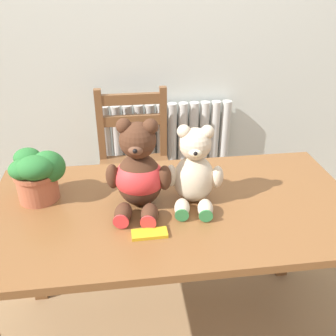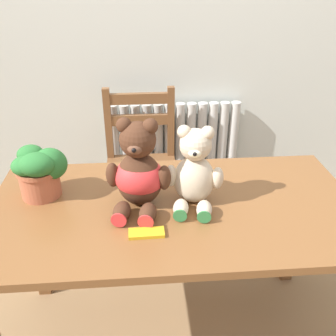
{
  "view_description": "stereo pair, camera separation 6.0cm",
  "coord_description": "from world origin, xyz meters",
  "px_view_note": "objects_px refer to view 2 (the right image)",
  "views": [
    {
      "loc": [
        -0.17,
        -0.78,
        1.51
      ],
      "look_at": [
        -0.02,
        0.38,
        0.86
      ],
      "focal_mm": 40.0,
      "sensor_mm": 36.0,
      "label": 1
    },
    {
      "loc": [
        -0.11,
        -0.79,
        1.51
      ],
      "look_at": [
        -0.02,
        0.38,
        0.86
      ],
      "focal_mm": 40.0,
      "sensor_mm": 36.0,
      "label": 2
    }
  ],
  "objects_px": {
    "potted_plant": "(40,169)",
    "chocolate_bar": "(147,233)",
    "teddy_bear_left": "(139,173)",
    "teddy_bear_right": "(194,172)",
    "wooden_chair_behind": "(141,168)"
  },
  "relations": [
    {
      "from": "teddy_bear_left",
      "to": "teddy_bear_right",
      "type": "distance_m",
      "value": 0.2
    },
    {
      "from": "chocolate_bar",
      "to": "teddy_bear_right",
      "type": "bearing_deg",
      "value": 44.67
    },
    {
      "from": "wooden_chair_behind",
      "to": "teddy_bear_right",
      "type": "relative_size",
      "value": 2.94
    },
    {
      "from": "teddy_bear_right",
      "to": "chocolate_bar",
      "type": "bearing_deg",
      "value": 54.66
    },
    {
      "from": "teddy_bear_right",
      "to": "chocolate_bar",
      "type": "height_order",
      "value": "teddy_bear_right"
    },
    {
      "from": "wooden_chair_behind",
      "to": "chocolate_bar",
      "type": "relative_size",
      "value": 7.54
    },
    {
      "from": "potted_plant",
      "to": "chocolate_bar",
      "type": "height_order",
      "value": "potted_plant"
    },
    {
      "from": "teddy_bear_right",
      "to": "wooden_chair_behind",
      "type": "bearing_deg",
      "value": -65.66
    },
    {
      "from": "teddy_bear_left",
      "to": "potted_plant",
      "type": "distance_m",
      "value": 0.38
    },
    {
      "from": "teddy_bear_left",
      "to": "potted_plant",
      "type": "xyz_separation_m",
      "value": [
        -0.37,
        0.09,
        -0.02
      ]
    },
    {
      "from": "teddy_bear_left",
      "to": "teddy_bear_right",
      "type": "relative_size",
      "value": 1.11
    },
    {
      "from": "wooden_chair_behind",
      "to": "chocolate_bar",
      "type": "height_order",
      "value": "wooden_chair_behind"
    },
    {
      "from": "wooden_chair_behind",
      "to": "teddy_bear_left",
      "type": "bearing_deg",
      "value": 89.31
    },
    {
      "from": "wooden_chair_behind",
      "to": "teddy_bear_right",
      "type": "bearing_deg",
      "value": 104.35
    },
    {
      "from": "teddy_bear_left",
      "to": "chocolate_bar",
      "type": "xyz_separation_m",
      "value": [
        0.02,
        -0.18,
        -0.13
      ]
    }
  ]
}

